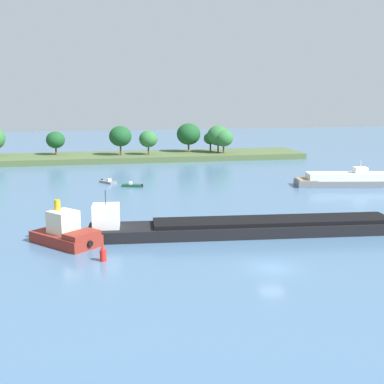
# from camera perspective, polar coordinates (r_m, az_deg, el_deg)

# --- Properties ---
(ground_plane) EXTENTS (400.00, 400.00, 0.00)m
(ground_plane) POSITION_cam_1_polar(r_m,az_deg,el_deg) (52.22, 9.03, -8.44)
(ground_plane) COLOR #476B8E
(treeline_island) EXTENTS (86.51, 16.91, 9.27)m
(treeline_island) POSITION_cam_1_polar(r_m,az_deg,el_deg) (136.23, -6.07, 4.79)
(treeline_island) COLOR #4C6038
(treeline_island) RESTS_ON ground
(fishing_skiff) EXTENTS (3.47, 3.96, 0.85)m
(fishing_skiff) POSITION_cam_1_polar(r_m,az_deg,el_deg) (101.19, -9.39, 1.15)
(fishing_skiff) COLOR slate
(fishing_skiff) RESTS_ON ground
(white_riverboat) EXTENTS (19.85, 8.11, 5.01)m
(white_riverboat) POSITION_cam_1_polar(r_m,az_deg,el_deg) (100.64, 16.99, 1.32)
(white_riverboat) COLOR slate
(white_riverboat) RESTS_ON ground
(tugboat) EXTENTS (8.63, 9.01, 5.09)m
(tugboat) POSITION_cam_1_polar(r_m,az_deg,el_deg) (60.97, -13.94, -4.50)
(tugboat) COLOR maroon
(tugboat) RESTS_ON ground
(cargo_barge) EXTENTS (42.88, 9.13, 5.98)m
(cargo_barge) POSITION_cam_1_polar(r_m,az_deg,el_deg) (63.97, 7.10, -3.83)
(cargo_barge) COLOR black
(cargo_barge) RESTS_ON ground
(small_motorboat) EXTENTS (3.99, 2.53, 0.96)m
(small_motorboat) POSITION_cam_1_polar(r_m,az_deg,el_deg) (96.24, -6.74, 0.75)
(small_motorboat) COLOR #19472D
(small_motorboat) RESTS_ON ground
(channel_buoy_red) EXTENTS (0.70, 0.70, 1.90)m
(channel_buoy_red) POSITION_cam_1_polar(r_m,az_deg,el_deg) (54.26, -9.95, -6.82)
(channel_buoy_red) COLOR red
(channel_buoy_red) RESTS_ON ground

